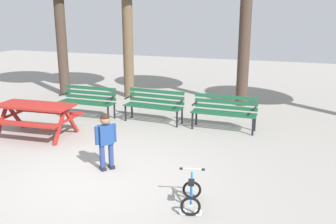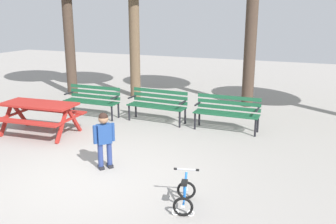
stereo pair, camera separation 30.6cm
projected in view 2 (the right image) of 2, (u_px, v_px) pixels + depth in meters
ground at (86, 177)px, 6.62m from camera, size 36.00×36.00×0.00m
picnic_table at (39, 110)px, 8.84m from camera, size 1.90×1.47×0.79m
park_bench_far_left at (93, 99)px, 10.39m from camera, size 1.61×0.48×0.85m
park_bench_left at (158, 103)px, 9.88m from camera, size 1.62×0.53×0.85m
park_bench_right at (227, 110)px, 9.15m from camera, size 1.60×0.47×0.85m
child_standing at (104, 136)px, 6.84m from camera, size 0.29×0.33×1.09m
kids_bicycle at (185, 195)px, 5.55m from camera, size 0.48×0.62×0.54m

